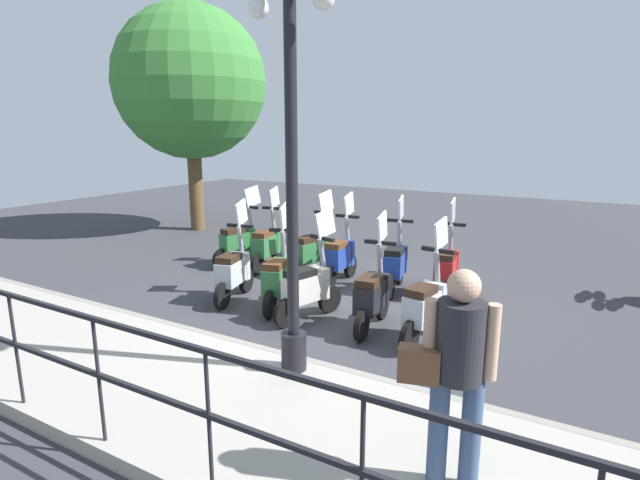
% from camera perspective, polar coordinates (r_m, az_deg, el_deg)
% --- Properties ---
extents(ground_plane, '(28.00, 28.00, 0.00)m').
position_cam_1_polar(ground_plane, '(7.71, 2.51, -7.23)').
color(ground_plane, '#38383D').
extents(promenade_walkway, '(2.20, 20.00, 0.15)m').
position_cam_1_polar(promenade_walkway, '(5.32, -13.92, -16.38)').
color(promenade_walkway, '#A39E93').
rests_on(promenade_walkway, ground_plane).
extents(fence_railing, '(0.04, 16.03, 1.07)m').
position_cam_1_polar(fence_railing, '(4.36, -24.19, -11.99)').
color(fence_railing, black).
rests_on(fence_railing, promenade_walkway).
extents(lamp_post_near, '(0.26, 0.90, 4.08)m').
position_cam_1_polar(lamp_post_near, '(4.88, -3.22, 4.69)').
color(lamp_post_near, black).
rests_on(lamp_post_near, promenade_walkway).
extents(pedestrian_with_bag, '(0.42, 0.63, 1.59)m').
position_cam_1_polar(pedestrian_with_bag, '(3.57, 15.24, -13.51)').
color(pedestrian_with_bag, '#384C70').
rests_on(pedestrian_with_bag, promenade_walkway).
extents(tree_large, '(3.77, 3.77, 5.61)m').
position_cam_1_polar(tree_large, '(13.37, -14.62, 16.98)').
color(tree_large, brown).
rests_on(tree_large, ground_plane).
extents(scooter_near_0, '(1.23, 0.45, 1.54)m').
position_cam_1_polar(scooter_near_0, '(6.36, 12.01, -7.30)').
color(scooter_near_0, black).
rests_on(scooter_near_0, ground_plane).
extents(scooter_near_1, '(1.23, 0.44, 1.54)m').
position_cam_1_polar(scooter_near_1, '(6.64, 6.04, -6.23)').
color(scooter_near_1, black).
rests_on(scooter_near_1, ground_plane).
extents(scooter_near_2, '(1.20, 0.54, 1.54)m').
position_cam_1_polar(scooter_near_2, '(6.92, -1.38, -5.35)').
color(scooter_near_2, black).
rests_on(scooter_near_2, ground_plane).
extents(scooter_near_3, '(1.20, 0.53, 1.54)m').
position_cam_1_polar(scooter_near_3, '(7.38, -4.77, -4.24)').
color(scooter_near_3, black).
rests_on(scooter_near_3, ground_plane).
extents(scooter_near_4, '(1.22, 0.50, 1.54)m').
position_cam_1_polar(scooter_near_4, '(7.81, -9.82, -3.43)').
color(scooter_near_4, black).
rests_on(scooter_near_4, ground_plane).
extents(scooter_far_0, '(1.23, 0.44, 1.54)m').
position_cam_1_polar(scooter_far_0, '(8.08, 14.26, -3.09)').
color(scooter_far_0, black).
rests_on(scooter_far_0, ground_plane).
extents(scooter_far_1, '(1.22, 0.48, 1.54)m').
position_cam_1_polar(scooter_far_1, '(8.21, 8.65, -2.59)').
color(scooter_far_1, black).
rests_on(scooter_far_1, ground_plane).
extents(scooter_far_2, '(1.23, 0.44, 1.54)m').
position_cam_1_polar(scooter_far_2, '(8.55, 2.33, -1.83)').
color(scooter_far_2, black).
rests_on(scooter_far_2, ground_plane).
extents(scooter_far_3, '(1.21, 0.52, 1.54)m').
position_cam_1_polar(scooter_far_3, '(8.92, -0.82, -1.21)').
color(scooter_far_3, black).
rests_on(scooter_far_3, ground_plane).
extents(scooter_far_4, '(1.23, 0.44, 1.54)m').
position_cam_1_polar(scooter_far_4, '(9.45, -6.08, -0.49)').
color(scooter_far_4, black).
rests_on(scooter_far_4, ground_plane).
extents(scooter_far_5, '(1.20, 0.54, 1.54)m').
position_cam_1_polar(scooter_far_5, '(9.76, -9.17, -0.15)').
color(scooter_far_5, black).
rests_on(scooter_far_5, ground_plane).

